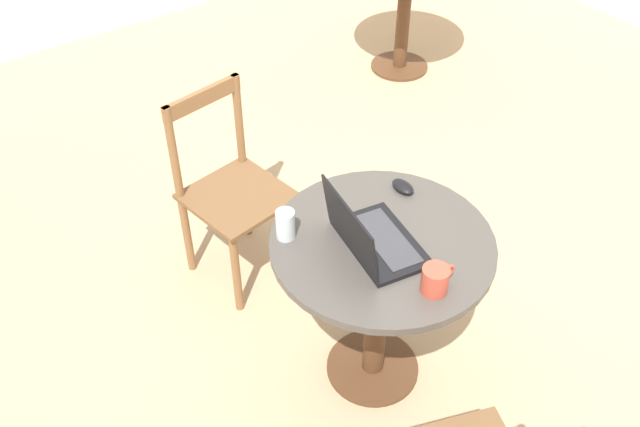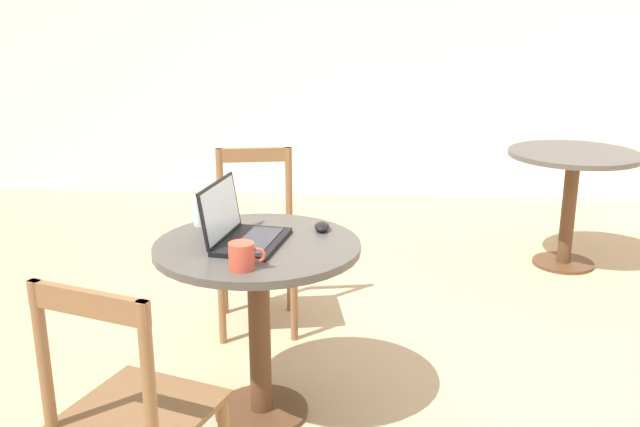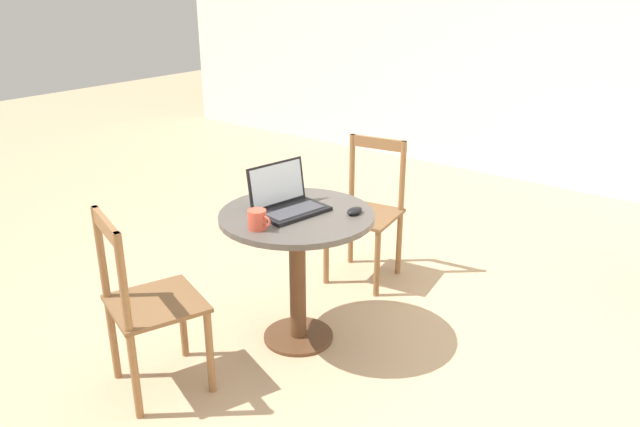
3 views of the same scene
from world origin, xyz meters
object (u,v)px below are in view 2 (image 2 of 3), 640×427
(cafe_table_mid, at_px, (572,177))
(drinking_glass, at_px, (201,212))
(cafe_table_near, at_px, (258,282))
(mug, at_px, (242,256))
(laptop, at_px, (242,231))
(chair_near_back, at_px, (256,241))
(mouse, at_px, (322,227))
(chair_near_front, at_px, (131,418))

(cafe_table_mid, xyz_separation_m, drinking_glass, (-1.92, -1.56, 0.21))
(cafe_table_near, distance_m, mug, 0.34)
(cafe_table_mid, bearing_deg, laptop, -134.08)
(chair_near_back, bearing_deg, drinking_glass, -101.23)
(cafe_table_mid, xyz_separation_m, mug, (-1.68, -2.05, 0.20))
(chair_near_back, height_order, drinking_glass, chair_near_back)
(mug, bearing_deg, mouse, 60.61)
(mug, height_order, drinking_glass, drinking_glass)
(mouse, xyz_separation_m, mug, (-0.25, -0.44, 0.03))
(cafe_table_mid, distance_m, mug, 2.66)
(mug, bearing_deg, cafe_table_near, 87.56)
(chair_near_front, distance_m, mouse, 1.08)
(mouse, xyz_separation_m, drinking_glass, (-0.49, 0.05, 0.04))
(chair_near_back, relative_size, mug, 7.00)
(cafe_table_mid, bearing_deg, mug, -129.40)
(cafe_table_mid, distance_m, mouse, 2.16)
(cafe_table_mid, height_order, drinking_glass, drinking_glass)
(mug, bearing_deg, drinking_glass, 116.86)
(chair_near_front, bearing_deg, mouse, 61.10)
(cafe_table_mid, height_order, mug, mug)
(chair_near_front, xyz_separation_m, drinking_glass, (0.01, 0.95, 0.34))
(chair_near_front, relative_size, laptop, 2.32)
(laptop, bearing_deg, mug, -80.54)
(mouse, distance_m, mug, 0.50)
(drinking_glass, bearing_deg, chair_near_back, 78.77)
(cafe_table_mid, bearing_deg, cafe_table_near, -133.21)
(cafe_table_mid, xyz_separation_m, chair_near_back, (-1.80, -0.94, -0.12))
(cafe_table_near, xyz_separation_m, chair_near_front, (-0.27, -0.74, -0.12))
(mouse, bearing_deg, cafe_table_near, -144.53)
(mug, bearing_deg, cafe_table_mid, 50.60)
(mug, bearing_deg, laptop, 99.46)
(cafe_table_near, xyz_separation_m, cafe_table_mid, (1.67, 1.78, 0.00))
(cafe_table_mid, relative_size, laptop, 2.03)
(cafe_table_mid, xyz_separation_m, mouse, (-1.44, -1.61, 0.17))
(cafe_table_near, bearing_deg, mug, -92.44)
(cafe_table_near, bearing_deg, chair_near_back, 98.85)
(mouse, bearing_deg, drinking_glass, 174.70)
(cafe_table_near, xyz_separation_m, laptop, (-0.06, -0.00, 0.20))
(cafe_table_near, xyz_separation_m, mug, (-0.01, -0.27, 0.20))
(mouse, height_order, mug, mug)
(cafe_table_near, height_order, mouse, mouse)
(cafe_table_near, distance_m, mouse, 0.34)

